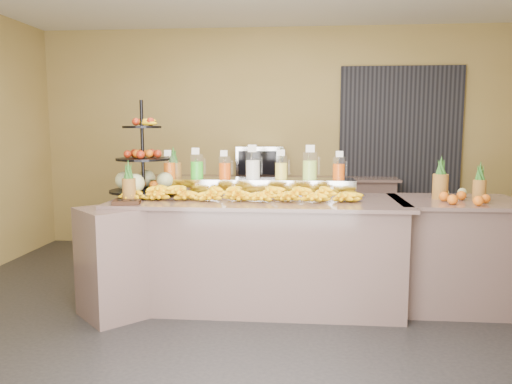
# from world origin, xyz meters

# --- Properties ---
(ground) EXTENTS (6.00, 6.00, 0.00)m
(ground) POSITION_xyz_m (0.00, 0.00, 0.00)
(ground) COLOR black
(ground) RESTS_ON ground
(room_envelope) EXTENTS (6.04, 5.02, 2.82)m
(room_envelope) POSITION_xyz_m (0.19, 0.79, 1.88)
(room_envelope) COLOR olive
(room_envelope) RESTS_ON ground
(buffet_counter) EXTENTS (2.75, 1.25, 0.93)m
(buffet_counter) POSITION_xyz_m (-0.12, 0.26, 0.47)
(buffet_counter) COLOR gray
(buffet_counter) RESTS_ON ground
(right_counter) EXTENTS (1.08, 0.88, 0.93)m
(right_counter) POSITION_xyz_m (1.70, 0.40, 0.47)
(right_counter) COLOR gray
(right_counter) RESTS_ON ground
(back_ledge) EXTENTS (3.10, 0.55, 0.93)m
(back_ledge) POSITION_xyz_m (0.00, 2.25, 0.47)
(back_ledge) COLOR gray
(back_ledge) RESTS_ON ground
(pitcher_tray) EXTENTS (1.85, 0.30, 0.15)m
(pitcher_tray) POSITION_xyz_m (-0.08, 0.58, 1.01)
(pitcher_tray) COLOR gray
(pitcher_tray) RESTS_ON buffet_counter
(juice_pitcher_orange_a) EXTENTS (0.11, 0.12, 0.27)m
(juice_pitcher_orange_a) POSITION_xyz_m (-0.86, 0.58, 1.17)
(juice_pitcher_orange_a) COLOR silver
(juice_pitcher_orange_a) RESTS_ON pitcher_tray
(juice_pitcher_green) EXTENTS (0.12, 0.13, 0.29)m
(juice_pitcher_green) POSITION_xyz_m (-0.60, 0.58, 1.18)
(juice_pitcher_green) COLOR silver
(juice_pitcher_green) RESTS_ON pitcher_tray
(juice_pitcher_orange_b) EXTENTS (0.11, 0.12, 0.27)m
(juice_pitcher_orange_b) POSITION_xyz_m (-0.34, 0.58, 1.17)
(juice_pitcher_orange_b) COLOR silver
(juice_pitcher_orange_b) RESTS_ON pitcher_tray
(juice_pitcher_milk) EXTENTS (0.13, 0.14, 0.32)m
(juice_pitcher_milk) POSITION_xyz_m (-0.08, 0.58, 1.19)
(juice_pitcher_milk) COLOR silver
(juice_pitcher_milk) RESTS_ON pitcher_tray
(juice_pitcher_lemon) EXTENTS (0.12, 0.12, 0.28)m
(juice_pitcher_lemon) POSITION_xyz_m (0.18, 0.58, 1.17)
(juice_pitcher_lemon) COLOR silver
(juice_pitcher_lemon) RESTS_ON pitcher_tray
(juice_pitcher_lime) EXTENTS (0.13, 0.14, 0.32)m
(juice_pitcher_lime) POSITION_xyz_m (0.44, 0.58, 1.19)
(juice_pitcher_lime) COLOR silver
(juice_pitcher_lime) RESTS_ON pitcher_tray
(juice_pitcher_orange_c) EXTENTS (0.11, 0.11, 0.27)m
(juice_pitcher_orange_c) POSITION_xyz_m (0.70, 0.58, 1.17)
(juice_pitcher_orange_c) COLOR silver
(juice_pitcher_orange_c) RESTS_ON pitcher_tray
(banana_heap) EXTENTS (2.04, 0.18, 0.17)m
(banana_heap) POSITION_xyz_m (-0.17, 0.23, 1.01)
(banana_heap) COLOR yellow
(banana_heap) RESTS_ON buffet_counter
(fruit_stand) EXTENTS (0.76, 0.76, 0.86)m
(fruit_stand) POSITION_xyz_m (-1.01, 0.41, 1.15)
(fruit_stand) COLOR black
(fruit_stand) RESTS_ON buffet_counter
(condiment_caddy) EXTENTS (0.24, 0.20, 0.03)m
(condiment_caddy) POSITION_xyz_m (-1.04, -0.08, 0.95)
(condiment_caddy) COLOR black
(condiment_caddy) RESTS_ON buffet_counter
(pineapple_left_a) EXTENTS (0.11, 0.11, 0.35)m
(pineapple_left_a) POSITION_xyz_m (-1.08, 0.11, 1.06)
(pineapple_left_a) COLOR brown
(pineapple_left_a) RESTS_ON buffet_counter
(pineapple_left_b) EXTENTS (0.15, 0.15, 0.44)m
(pineapple_left_b) POSITION_xyz_m (-0.85, 0.70, 1.10)
(pineapple_left_b) COLOR brown
(pineapple_left_b) RESTS_ON buffet_counter
(right_fruit_pile) EXTENTS (0.41, 0.39, 0.22)m
(right_fruit_pile) POSITION_xyz_m (1.70, 0.32, 1.00)
(right_fruit_pile) COLOR brown
(right_fruit_pile) RESTS_ON right_counter
(oven_warmer) EXTENTS (0.62, 0.47, 0.38)m
(oven_warmer) POSITION_xyz_m (-0.16, 2.25, 1.12)
(oven_warmer) COLOR gray
(oven_warmer) RESTS_ON back_ledge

